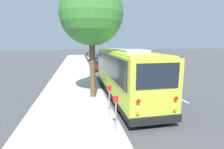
{
  "coord_description": "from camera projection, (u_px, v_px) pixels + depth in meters",
  "views": [
    {
      "loc": [
        -11.14,
        3.48,
        3.78
      ],
      "look_at": [
        1.94,
        0.9,
        1.3
      ],
      "focal_mm": 28.0,
      "sensor_mm": 36.0,
      "label": 1
    }
  ],
  "objects": [
    {
      "name": "shuttle_bus",
      "position": [
        125.0,
        71.0,
        12.1
      ],
      "size": [
        10.2,
        2.73,
        3.35
      ],
      "rotation": [
        0.0,
        0.0,
        0.01
      ],
      "color": "#BCDB38",
      "rests_on": "ground"
    },
    {
      "name": "street_tree",
      "position": [
        91.0,
        9.0,
        10.95
      ],
      "size": [
        4.0,
        4.0,
        7.99
      ],
      "color": "brown",
      "rests_on": "sidewalk_slab"
    },
    {
      "name": "parked_sedan_blue",
      "position": [
        94.0,
        61.0,
        30.73
      ],
      "size": [
        4.35,
        1.93,
        1.26
      ],
      "rotation": [
        0.0,
        0.0,
        -0.06
      ],
      "color": "navy",
      "rests_on": "ground"
    },
    {
      "name": "sign_post_far",
      "position": [
        109.0,
        101.0,
        8.5
      ],
      "size": [
        0.06,
        0.22,
        1.57
      ],
      "color": "gray",
      "rests_on": "sidewalk_slab"
    },
    {
      "name": "ground_plane",
      "position": [
        130.0,
        97.0,
        12.09
      ],
      "size": [
        160.0,
        160.0,
        0.0
      ],
      "primitive_type": "plane",
      "color": "#474749"
    },
    {
      "name": "parked_sedan_maroon",
      "position": [
        97.0,
        65.0,
        24.31
      ],
      "size": [
        4.16,
        1.74,
        1.33
      ],
      "rotation": [
        0.0,
        0.0,
        -0.02
      ],
      "color": "maroon",
      "rests_on": "ground"
    },
    {
      "name": "sign_post_near",
      "position": [
        116.0,
        113.0,
        7.07
      ],
      "size": [
        0.06,
        0.22,
        1.52
      ],
      "color": "gray",
      "rests_on": "sidewalk_slab"
    },
    {
      "name": "parked_sedan_black",
      "position": [
        89.0,
        55.0,
        43.99
      ],
      "size": [
        4.52,
        1.83,
        1.27
      ],
      "rotation": [
        0.0,
        0.0,
        -0.03
      ],
      "color": "black",
      "rests_on": "ground"
    },
    {
      "name": "lane_stripe_ahead",
      "position": [
        145.0,
        80.0,
        17.87
      ],
      "size": [
        2.4,
        0.14,
        0.01
      ],
      "primitive_type": "cube",
      "color": "silver",
      "rests_on": "ground"
    },
    {
      "name": "lane_stripe_mid",
      "position": [
        178.0,
        97.0,
        12.08
      ],
      "size": [
        2.4,
        0.14,
        0.01
      ],
      "primitive_type": "cube",
      "color": "silver",
      "rests_on": "ground"
    },
    {
      "name": "curb_strip",
      "position": [
        105.0,
        98.0,
        11.75
      ],
      "size": [
        80.0,
        0.14,
        0.15
      ],
      "primitive_type": "cube",
      "color": "#AAA69D",
      "rests_on": "ground"
    },
    {
      "name": "parked_sedan_silver",
      "position": [
        91.0,
        57.0,
        37.2
      ],
      "size": [
        4.35,
        1.77,
        1.3
      ],
      "rotation": [
        0.0,
        0.0,
        0.03
      ],
      "color": "#A8AAAF",
      "rests_on": "ground"
    },
    {
      "name": "sidewalk_slab",
      "position": [
        71.0,
        100.0,
        11.32
      ],
      "size": [
        80.0,
        4.35,
        0.15
      ],
      "primitive_type": "cube",
      "color": "beige",
      "rests_on": "ground"
    }
  ]
}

